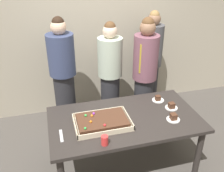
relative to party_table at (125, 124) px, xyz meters
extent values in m
plane|color=#4C4742|center=(0.00, 0.00, -0.65)|extent=(12.00, 12.00, 0.00)
cube|color=#B2A893|center=(0.00, 1.60, 0.85)|extent=(8.00, 0.12, 3.00)
cube|color=#2D2826|center=(0.00, 0.00, 0.07)|extent=(1.71, 0.93, 0.04)
cylinder|color=#2D2826|center=(0.77, -0.39, -0.30)|extent=(0.07, 0.07, 0.70)
cylinder|color=#2D2826|center=(-0.77, 0.39, -0.30)|extent=(0.07, 0.07, 0.70)
cylinder|color=#2D2826|center=(0.77, 0.39, -0.30)|extent=(0.07, 0.07, 0.70)
cube|color=beige|center=(-0.28, -0.05, 0.09)|extent=(0.61, 0.42, 0.01)
cube|color=beige|center=(-0.28, -0.25, 0.12)|extent=(0.61, 0.01, 0.05)
cube|color=beige|center=(-0.28, 0.15, 0.12)|extent=(0.61, 0.01, 0.05)
cube|color=beige|center=(-0.57, -0.05, 0.12)|extent=(0.01, 0.42, 0.05)
cube|color=beige|center=(0.02, -0.05, 0.12)|extent=(0.01, 0.42, 0.05)
cube|color=#4C2D1E|center=(-0.28, -0.05, 0.13)|extent=(0.54, 0.35, 0.06)
sphere|color=green|center=(-0.48, -0.18, 0.17)|extent=(0.03, 0.03, 0.03)
sphere|color=green|center=(-0.44, 0.04, 0.17)|extent=(0.03, 0.03, 0.03)
sphere|color=purple|center=(-0.35, 0.06, 0.17)|extent=(0.03, 0.03, 0.03)
sphere|color=orange|center=(-0.41, -0.09, 0.17)|extent=(0.03, 0.03, 0.03)
sphere|color=red|center=(-0.28, -0.18, 0.17)|extent=(0.03, 0.03, 0.03)
sphere|color=orange|center=(-0.37, 0.02, 0.17)|extent=(0.03, 0.03, 0.03)
cylinder|color=white|center=(0.53, 0.26, 0.09)|extent=(0.15, 0.15, 0.01)
cube|color=#4C2D1E|center=(0.52, 0.25, 0.13)|extent=(0.06, 0.05, 0.06)
cylinder|color=white|center=(0.61, 0.05, 0.09)|extent=(0.15, 0.15, 0.01)
cube|color=#4C2D1E|center=(0.60, 0.04, 0.13)|extent=(0.07, 0.06, 0.07)
cylinder|color=white|center=(0.51, -0.18, 0.09)|extent=(0.15, 0.15, 0.01)
cube|color=#4C2D1E|center=(0.51, -0.18, 0.13)|extent=(0.07, 0.07, 0.07)
cylinder|color=red|center=(-0.33, -0.37, 0.14)|extent=(0.07, 0.07, 0.10)
cube|color=silver|center=(-0.73, -0.14, 0.09)|extent=(0.03, 0.20, 0.01)
cylinder|color=#28282D|center=(0.09, 0.98, -0.24)|extent=(0.28, 0.28, 0.82)
cylinder|color=#B7C6B2|center=(0.09, 0.98, 0.45)|extent=(0.35, 0.35, 0.56)
sphere|color=beige|center=(0.09, 0.98, 0.82)|extent=(0.20, 0.20, 0.20)
sphere|color=brown|center=(0.09, 0.98, 0.88)|extent=(0.16, 0.16, 0.16)
cylinder|color=#28282D|center=(0.82, 1.19, -0.24)|extent=(0.26, 0.26, 0.82)
cylinder|color=#4C4C51|center=(0.82, 1.19, 0.49)|extent=(0.33, 0.33, 0.64)
cube|color=navy|center=(0.72, 1.08, 0.52)|extent=(0.04, 0.02, 0.41)
sphere|color=#8C664C|center=(0.82, 1.19, 0.90)|extent=(0.19, 0.19, 0.19)
sphere|color=olive|center=(0.82, 1.19, 0.95)|extent=(0.15, 0.15, 0.15)
cylinder|color=#28282D|center=(0.54, 0.77, -0.24)|extent=(0.28, 0.28, 0.82)
cylinder|color=#7A4C5B|center=(0.54, 0.77, 0.48)|extent=(0.35, 0.35, 0.63)
cube|color=gold|center=(0.42, 0.65, 0.51)|extent=(0.04, 0.02, 0.40)
sphere|color=#8C664C|center=(0.54, 0.77, 0.89)|extent=(0.21, 0.21, 0.21)
sphere|color=brown|center=(0.54, 0.77, 0.95)|extent=(0.17, 0.17, 0.17)
cylinder|color=#28282D|center=(-0.58, 1.03, -0.20)|extent=(0.30, 0.30, 0.90)
cylinder|color=#384266|center=(-0.58, 1.03, 0.54)|extent=(0.37, 0.37, 0.57)
sphere|color=beige|center=(-0.58, 1.03, 0.91)|extent=(0.21, 0.21, 0.21)
sphere|color=black|center=(-0.58, 1.03, 0.97)|extent=(0.16, 0.16, 0.16)
camera|label=1|loc=(-0.76, -2.22, 1.72)|focal=39.95mm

